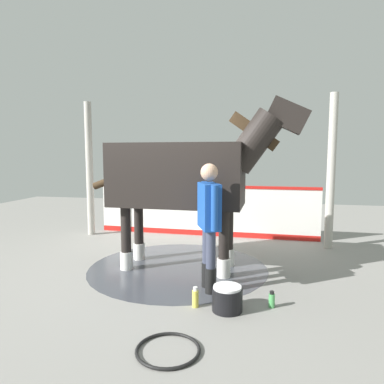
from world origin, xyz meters
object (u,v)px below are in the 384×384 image
Objects in this scene: bottle_spray at (272,300)px; horse at (185,175)px; handler at (209,217)px; wash_bucket at (227,298)px; bottle_shampoo at (195,298)px; hose_coil at (168,350)px.

horse is at bearing 137.99° from bottle_spray.
handler is 1.08m from wash_bucket.
wash_bucket is 0.56m from bottle_spray.
bottle_spray is (0.83, -0.39, -0.91)m from handler.
horse is 9.62× the size of wash_bucket.
bottle_shampoo is (-0.39, 0.02, -0.03)m from wash_bucket.
bottle_spray is (0.52, 0.20, -0.06)m from wash_bucket.
bottle_spray is (1.34, -1.21, -1.43)m from horse.
wash_bucket is at bearing 96.46° from handler.
hose_coil is (-0.07, -0.99, -0.10)m from bottle_shampoo.
handler is at bearing 154.98° from bottle_spray.
wash_bucket is 1.78× the size of bottle_spray.
horse is at bearing 107.35° from bottle_shampoo.
wash_bucket is 0.39m from bottle_shampoo.
bottle_spray is at bearing 20.54° from wash_bucket.
bottle_shampoo is 0.41× the size of hose_coil.
horse reaches higher than bottle_shampoo.
handler reaches higher than hose_coil.
wash_bucket is (0.82, -1.41, -1.37)m from horse.
bottle_shampoo is at bearing -71.05° from horse.
horse is 1.09m from handler.
bottle_spray is at bearing 133.33° from handler.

